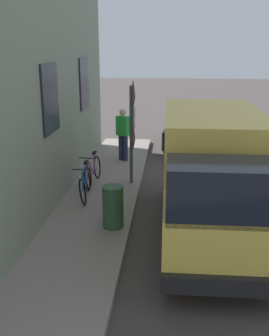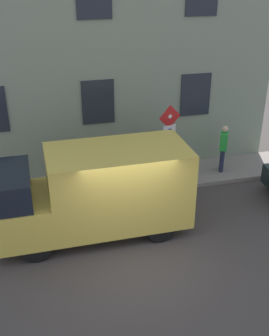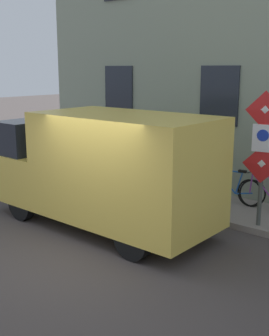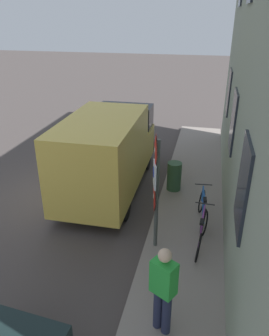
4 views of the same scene
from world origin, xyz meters
TOP-DOWN VIEW (x-y plane):
  - ground_plane at (0.00, 0.00)m, footprint 80.00×80.00m
  - sidewalk_slab at (3.64, 0.00)m, footprint 1.84×14.69m
  - building_facade at (4.91, 0.00)m, footprint 0.75×12.69m
  - sign_post_stacked at (2.92, -2.00)m, footprint 0.20×0.55m
  - delivery_van at (1.02, 0.68)m, footprint 2.05×5.35m
  - bicycle_blue at (4.01, -0.77)m, footprint 0.46×1.72m
  - litter_bin at (3.07, 0.87)m, footprint 0.44×0.44m

SIDE VIEW (x-z plane):
  - ground_plane at x=0.00m, z-range 0.00..0.00m
  - sidewalk_slab at x=3.64m, z-range 0.00..0.14m
  - bicycle_blue at x=4.01m, z-range 0.07..0.96m
  - litter_bin at x=3.07m, z-range 0.14..1.04m
  - delivery_van at x=1.02m, z-range 0.08..2.58m
  - sign_post_stacked at x=2.92m, z-range 0.48..3.18m
  - building_facade at x=4.91m, z-range 0.00..8.46m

